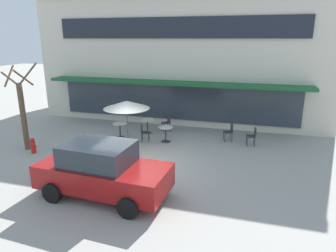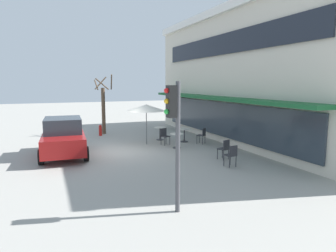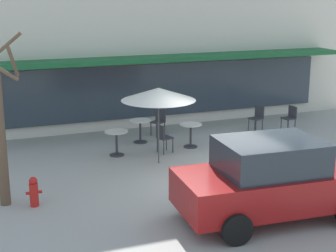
{
  "view_description": "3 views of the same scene",
  "coord_description": "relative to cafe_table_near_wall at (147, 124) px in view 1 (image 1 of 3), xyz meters",
  "views": [
    {
      "loc": [
        4.27,
        -10.27,
        4.92
      ],
      "look_at": [
        0.69,
        2.32,
        1.05
      ],
      "focal_mm": 32.0,
      "sensor_mm": 36.0,
      "label": 1
    },
    {
      "loc": [
        14.3,
        -3.16,
        3.35
      ],
      "look_at": [
        0.08,
        2.68,
        1.14
      ],
      "focal_mm": 32.0,
      "sensor_mm": 36.0,
      "label": 2
    },
    {
      "loc": [
        -5.94,
        -11.32,
        4.71
      ],
      "look_at": [
        -0.61,
        2.55,
        0.9
      ],
      "focal_mm": 55.0,
      "sensor_mm": 36.0,
      "label": 3
    }
  ],
  "objects": [
    {
      "name": "ground_plane",
      "position": [
        0.97,
        -4.13,
        -0.52
      ],
      "size": [
        80.0,
        80.0,
        0.0
      ],
      "primitive_type": "plane",
      "color": "#9E9B93"
    },
    {
      "name": "building_facade",
      "position": [
        0.97,
        5.84,
        3.26
      ],
      "size": [
        17.1,
        9.1,
        7.54
      ],
      "color": "beige",
      "rests_on": "ground"
    },
    {
      "name": "cafe_table_near_wall",
      "position": [
        0.0,
        0.0,
        0.0
      ],
      "size": [
        0.7,
        0.7,
        0.76
      ],
      "color": "#333338",
      "rests_on": "ground"
    },
    {
      "name": "cafe_table_streetside",
      "position": [
        -1.1,
        -1.07,
        0.0
      ],
      "size": [
        0.7,
        0.7,
        0.76
      ],
      "color": "#333338",
      "rests_on": "ground"
    },
    {
      "name": "cafe_table_by_tree",
      "position": [
        1.33,
        -1.06,
        0.0
      ],
      "size": [
        0.7,
        0.7,
        0.76
      ],
      "color": "#333338",
      "rests_on": "ground"
    },
    {
      "name": "patio_umbrella_green_folded",
      "position": [
        -0.17,
        -2.22,
        1.51
      ],
      "size": [
        2.1,
        2.1,
        2.2
      ],
      "color": "#4C4C51",
      "rests_on": "ground"
    },
    {
      "name": "cafe_chair_0",
      "position": [
        4.31,
        -0.1,
        0.01
      ],
      "size": [
        0.5,
        0.5,
        0.89
      ],
      "color": "#333338",
      "rests_on": "ground"
    },
    {
      "name": "cafe_chair_1",
      "position": [
        5.42,
        -0.48,
        0.01
      ],
      "size": [
        0.45,
        0.45,
        0.89
      ],
      "color": "#333338",
      "rests_on": "ground"
    },
    {
      "name": "cafe_chair_2",
      "position": [
        0.29,
        -1.33,
        0.01
      ],
      "size": [
        0.49,
        0.49,
        0.89
      ],
      "color": "#333338",
      "rests_on": "ground"
    },
    {
      "name": "cafe_chair_3",
      "position": [
        0.9,
        0.67,
        0.01
      ],
      "size": [
        0.56,
        0.56,
        0.89
      ],
      "color": "#333338",
      "rests_on": "ground"
    },
    {
      "name": "parked_sedan",
      "position": [
        0.84,
        -6.59,
        0.36
      ],
      "size": [
        4.3,
        2.21,
        1.76
      ],
      "color": "maroon",
      "rests_on": "ground"
    },
    {
      "name": "street_tree",
      "position": [
        -4.5,
        -3.75,
        1.27
      ],
      "size": [
        1.17,
        1.22,
        3.9
      ],
      "color": "brown",
      "rests_on": "ground"
    },
    {
      "name": "fire_hydrant",
      "position": [
        -3.89,
        -4.1,
        -0.16
      ],
      "size": [
        0.36,
        0.2,
        0.71
      ],
      "color": "red",
      "rests_on": "ground"
    }
  ]
}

